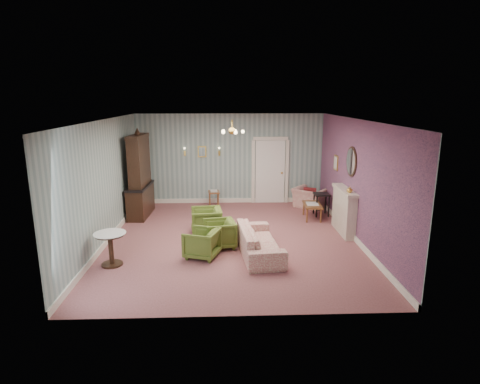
{
  "coord_description": "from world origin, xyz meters",
  "views": [
    {
      "loc": [
        -0.17,
        -9.17,
        3.42
      ],
      "look_at": [
        0.2,
        0.4,
        1.1
      ],
      "focal_mm": 29.57,
      "sensor_mm": 36.0,
      "label": 1
    }
  ],
  "objects_px": {
    "olive_chair_c": "(206,220)",
    "fireplace": "(344,211)",
    "sofa_chintz": "(259,237)",
    "pedestal_table": "(111,249)",
    "wingback_chair": "(310,195)",
    "dresser": "(139,173)",
    "side_table_black": "(321,204)",
    "olive_chair_a": "(202,242)",
    "coffee_table": "(312,211)",
    "olive_chair_b": "(219,232)"
  },
  "relations": [
    {
      "from": "olive_chair_a",
      "to": "wingback_chair",
      "type": "bearing_deg",
      "value": 159.26
    },
    {
      "from": "olive_chair_c",
      "to": "dresser",
      "type": "distance_m",
      "value": 2.81
    },
    {
      "from": "olive_chair_a",
      "to": "sofa_chintz",
      "type": "bearing_deg",
      "value": 114.9
    },
    {
      "from": "sofa_chintz",
      "to": "pedestal_table",
      "type": "height_order",
      "value": "sofa_chintz"
    },
    {
      "from": "olive_chair_b",
      "to": "dresser",
      "type": "bearing_deg",
      "value": -148.9
    },
    {
      "from": "sofa_chintz",
      "to": "dresser",
      "type": "distance_m",
      "value": 4.53
    },
    {
      "from": "olive_chair_b",
      "to": "coffee_table",
      "type": "height_order",
      "value": "olive_chair_b"
    },
    {
      "from": "fireplace",
      "to": "dresser",
      "type": "bearing_deg",
      "value": 162.55
    },
    {
      "from": "sofa_chintz",
      "to": "pedestal_table",
      "type": "distance_m",
      "value": 3.15
    },
    {
      "from": "side_table_black",
      "to": "pedestal_table",
      "type": "distance_m",
      "value": 6.17
    },
    {
      "from": "olive_chair_c",
      "to": "coffee_table",
      "type": "height_order",
      "value": "olive_chair_c"
    },
    {
      "from": "olive_chair_a",
      "to": "wingback_chair",
      "type": "distance_m",
      "value": 5.01
    },
    {
      "from": "olive_chair_c",
      "to": "sofa_chintz",
      "type": "height_order",
      "value": "sofa_chintz"
    },
    {
      "from": "olive_chair_a",
      "to": "pedestal_table",
      "type": "relative_size",
      "value": 0.97
    },
    {
      "from": "side_table_black",
      "to": "pedestal_table",
      "type": "xyz_separation_m",
      "value": [
        -5.19,
        -3.34,
        0.02
      ]
    },
    {
      "from": "olive_chair_a",
      "to": "sofa_chintz",
      "type": "height_order",
      "value": "sofa_chintz"
    },
    {
      "from": "olive_chair_b",
      "to": "olive_chair_c",
      "type": "relative_size",
      "value": 0.93
    },
    {
      "from": "side_table_black",
      "to": "olive_chair_b",
      "type": "bearing_deg",
      "value": -140.95
    },
    {
      "from": "fireplace",
      "to": "side_table_black",
      "type": "bearing_deg",
      "value": 97.9
    },
    {
      "from": "olive_chair_c",
      "to": "sofa_chintz",
      "type": "distance_m",
      "value": 1.78
    },
    {
      "from": "fireplace",
      "to": "olive_chair_c",
      "type": "bearing_deg",
      "value": -179.38
    },
    {
      "from": "coffee_table",
      "to": "olive_chair_b",
      "type": "bearing_deg",
      "value": -141.34
    },
    {
      "from": "dresser",
      "to": "sofa_chintz",
      "type": "bearing_deg",
      "value": -41.17
    },
    {
      "from": "fireplace",
      "to": "pedestal_table",
      "type": "distance_m",
      "value": 5.71
    },
    {
      "from": "side_table_black",
      "to": "pedestal_table",
      "type": "relative_size",
      "value": 0.94
    },
    {
      "from": "olive_chair_b",
      "to": "coffee_table",
      "type": "relative_size",
      "value": 0.82
    },
    {
      "from": "coffee_table",
      "to": "side_table_black",
      "type": "xyz_separation_m",
      "value": [
        0.33,
        0.3,
        0.11
      ]
    },
    {
      "from": "olive_chair_a",
      "to": "coffee_table",
      "type": "xyz_separation_m",
      "value": [
        3.01,
        2.68,
        -0.13
      ]
    },
    {
      "from": "coffee_table",
      "to": "fireplace",
      "type": "bearing_deg",
      "value": -65.84
    },
    {
      "from": "wingback_chair",
      "to": "side_table_black",
      "type": "height_order",
      "value": "wingback_chair"
    },
    {
      "from": "olive_chair_b",
      "to": "side_table_black",
      "type": "xyz_separation_m",
      "value": [
        2.96,
        2.4,
        -0.02
      ]
    },
    {
      "from": "wingback_chair",
      "to": "side_table_black",
      "type": "bearing_deg",
      "value": 139.23
    },
    {
      "from": "olive_chair_c",
      "to": "fireplace",
      "type": "bearing_deg",
      "value": 85.3
    },
    {
      "from": "olive_chair_a",
      "to": "dresser",
      "type": "distance_m",
      "value": 3.86
    },
    {
      "from": "fireplace",
      "to": "coffee_table",
      "type": "xyz_separation_m",
      "value": [
        -0.54,
        1.21,
        -0.36
      ]
    },
    {
      "from": "olive_chair_a",
      "to": "fireplace",
      "type": "bearing_deg",
      "value": 131.35
    },
    {
      "from": "sofa_chintz",
      "to": "wingback_chair",
      "type": "bearing_deg",
      "value": -33.16
    },
    {
      "from": "wingback_chair",
      "to": "sofa_chintz",
      "type": "bearing_deg",
      "value": 102.74
    },
    {
      "from": "dresser",
      "to": "olive_chair_c",
      "type": "bearing_deg",
      "value": -39.16
    },
    {
      "from": "sofa_chintz",
      "to": "dresser",
      "type": "relative_size",
      "value": 0.82
    },
    {
      "from": "dresser",
      "to": "fireplace",
      "type": "xyz_separation_m",
      "value": [
        5.51,
        -1.73,
        -0.68
      ]
    },
    {
      "from": "coffee_table",
      "to": "dresser",
      "type": "bearing_deg",
      "value": 174.03
    },
    {
      "from": "wingback_chair",
      "to": "coffee_table",
      "type": "height_order",
      "value": "wingback_chair"
    },
    {
      "from": "olive_chair_c",
      "to": "side_table_black",
      "type": "bearing_deg",
      "value": 109.83
    },
    {
      "from": "olive_chair_b",
      "to": "side_table_black",
      "type": "distance_m",
      "value": 3.81
    },
    {
      "from": "wingback_chair",
      "to": "dresser",
      "type": "bearing_deg",
      "value": 47.54
    },
    {
      "from": "olive_chair_c",
      "to": "olive_chair_b",
      "type": "bearing_deg",
      "value": 16.48
    },
    {
      "from": "dresser",
      "to": "fireplace",
      "type": "relative_size",
      "value": 1.8
    },
    {
      "from": "sofa_chintz",
      "to": "dresser",
      "type": "bearing_deg",
      "value": 40.78
    },
    {
      "from": "sofa_chintz",
      "to": "coffee_table",
      "type": "bearing_deg",
      "value": -40.08
    }
  ]
}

